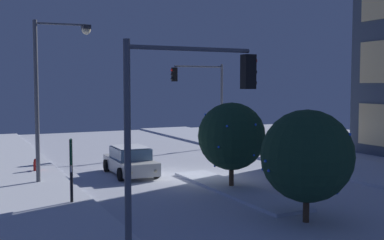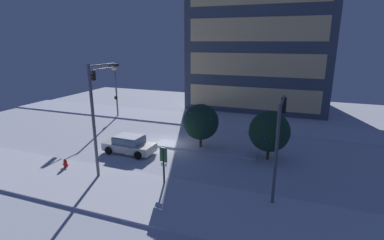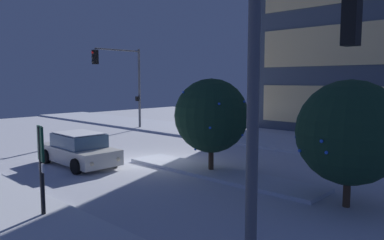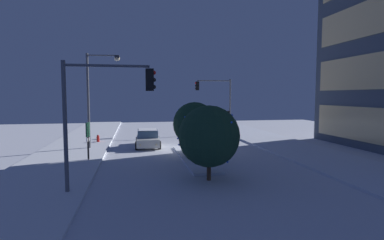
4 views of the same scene
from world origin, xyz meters
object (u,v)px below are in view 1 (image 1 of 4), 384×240
object	(u,v)px
traffic_light_corner_near_right	(183,107)
street_lamp_arched	(52,78)
car_near	(130,161)
traffic_light_corner_far_left	(203,91)
parking_info_sign	(71,163)
decorated_tree_left_of_median	(307,156)
decorated_tree_median	(232,136)
fire_hydrant	(36,166)

from	to	relation	value
traffic_light_corner_near_right	street_lamp_arched	world-z (taller)	street_lamp_arched
car_near	street_lamp_arched	world-z (taller)	street_lamp_arched
traffic_light_corner_far_left	parking_info_sign	xyz separation A→B (m)	(13.12, -12.43, -2.61)
traffic_light_corner_far_left	parking_info_sign	world-z (taller)	traffic_light_corner_far_left
decorated_tree_left_of_median	street_lamp_arched	bearing A→B (deg)	-147.37
traffic_light_corner_far_left	street_lamp_arched	size ratio (longest dim) A/B	0.81
decorated_tree_left_of_median	parking_info_sign	bearing A→B (deg)	-130.47
decorated_tree_median	decorated_tree_left_of_median	size ratio (longest dim) A/B	1.01
parking_info_sign	decorated_tree_median	size ratio (longest dim) A/B	0.66
street_lamp_arched	car_near	bearing A→B (deg)	13.41
car_near	traffic_light_corner_far_left	distance (m)	12.01
traffic_light_corner_far_left	decorated_tree_median	xyz separation A→B (m)	(13.17, -5.25, -1.88)
parking_info_sign	decorated_tree_left_of_median	distance (m)	8.94
traffic_light_corner_near_right	fire_hydrant	bearing A→B (deg)	97.61
street_lamp_arched	decorated_tree_median	xyz separation A→B (m)	(4.68, 7.08, -2.62)
car_near	fire_hydrant	xyz separation A→B (m)	(-2.64, -4.41, -0.34)
car_near	traffic_light_corner_near_right	bearing A→B (deg)	-9.98
fire_hydrant	parking_info_sign	bearing A→B (deg)	2.05
decorated_tree_median	traffic_light_corner_far_left	bearing A→B (deg)	158.27
street_lamp_arched	parking_info_sign	bearing A→B (deg)	-85.89
street_lamp_arched	decorated_tree_median	world-z (taller)	street_lamp_arched
traffic_light_corner_near_right	street_lamp_arched	bearing A→B (deg)	97.80
car_near	decorated_tree_median	world-z (taller)	decorated_tree_median
car_near	traffic_light_corner_near_right	distance (m)	12.74
car_near	traffic_light_corner_far_left	world-z (taller)	traffic_light_corner_far_left
traffic_light_corner_near_right	fire_hydrant	xyz separation A→B (m)	(-14.67, -1.96, -3.73)
fire_hydrant	street_lamp_arched	bearing A→B (deg)	6.91
fire_hydrant	decorated_tree_median	size ratio (longest dim) A/B	0.20
traffic_light_corner_far_left	street_lamp_arched	bearing A→B (deg)	34.53
car_near	fire_hydrant	size ratio (longest dim) A/B	5.67
parking_info_sign	decorated_tree_left_of_median	xyz separation A→B (m)	(5.79, 6.79, 0.63)
decorated_tree_left_of_median	traffic_light_corner_far_left	bearing A→B (deg)	163.38
street_lamp_arched	decorated_tree_median	distance (m)	8.88
traffic_light_corner_near_right	traffic_light_corner_far_left	distance (m)	22.66
traffic_light_corner_far_left	decorated_tree_median	bearing A→B (deg)	68.27
traffic_light_corner_far_left	parking_info_sign	bearing A→B (deg)	46.55
traffic_light_corner_near_right	fire_hydrant	distance (m)	15.27
fire_hydrant	decorated_tree_median	xyz separation A→B (m)	(7.89, 7.47, 2.02)
traffic_light_corner_far_left	fire_hydrant	distance (m)	14.31
car_near	street_lamp_arched	bearing A→B (deg)	-80.47
fire_hydrant	car_near	bearing A→B (deg)	59.10
car_near	parking_info_sign	bearing A→B (deg)	-36.89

